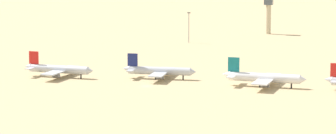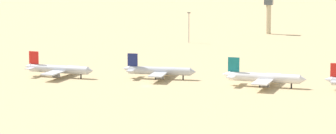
% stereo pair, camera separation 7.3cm
% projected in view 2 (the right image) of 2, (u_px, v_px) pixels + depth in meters
% --- Properties ---
extents(ground, '(4000.00, 4000.00, 0.00)m').
position_uv_depth(ground, '(147.00, 86.00, 348.59)').
color(ground, tan).
extents(parked_jet_red_3, '(32.63, 27.45, 10.78)m').
position_uv_depth(parked_jet_red_3, '(58.00, 69.00, 370.33)').
color(parked_jet_red_3, silver).
rests_on(parked_jet_red_3, ground).
extents(parked_jet_navy_4, '(32.21, 27.11, 10.64)m').
position_uv_depth(parked_jet_navy_4, '(159.00, 71.00, 365.84)').
color(parked_jet_navy_4, silver).
rests_on(parked_jet_navy_4, ground).
extents(parked_jet_teal_5, '(34.75, 29.20, 11.48)m').
position_uv_depth(parked_jet_teal_5, '(263.00, 78.00, 346.28)').
color(parked_jet_teal_5, white).
rests_on(parked_jet_teal_5, ground).
extents(control_tower, '(5.20, 5.20, 23.41)m').
position_uv_depth(control_tower, '(269.00, 11.00, 538.01)').
color(control_tower, '#C6B793').
rests_on(control_tower, ground).
extents(light_pole_west, '(1.80, 0.50, 17.41)m').
position_uv_depth(light_pole_west, '(189.00, 25.00, 492.78)').
color(light_pole_west, '#59595E').
rests_on(light_pole_west, ground).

